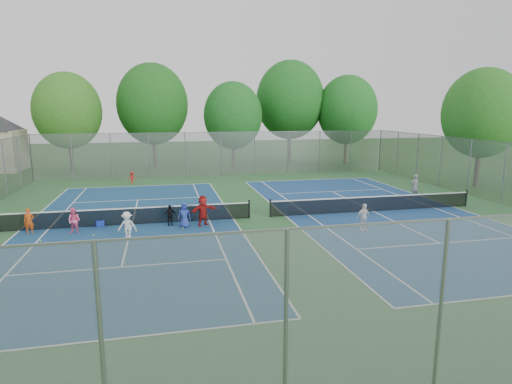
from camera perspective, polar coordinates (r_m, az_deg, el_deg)
The scene contains 37 objects.
ground at distance 24.28m, azimuth 0.51°, elevation -3.45°, with size 120.00×120.00×0.00m, color #214E18.
court_pad at distance 24.28m, azimuth 0.51°, elevation -3.44°, with size 32.00×32.00×0.01m, color #2D6032.
court_left at distance 23.75m, azimuth -16.22°, elevation -4.19°, with size 10.97×23.77×0.01m, color navy.
court_right at distance 26.69m, azimuth 15.33°, elevation -2.49°, with size 10.97×23.77×0.01m, color navy.
net_left at distance 23.65m, azimuth -16.28°, elevation -3.16°, with size 12.87×0.10×0.91m, color black.
net_right at distance 26.59m, azimuth 15.38°, elevation -1.57°, with size 12.87×0.10×0.91m, color black.
fence_north at distance 39.48m, azimuth -4.73°, elevation 5.06°, with size 32.00×0.10×4.00m, color gray.
fence_south at distance 9.60m, azimuth 23.32°, elevation -14.97°, with size 32.00×0.10×4.00m, color gray.
fence_east at distance 31.54m, azimuth 30.17°, elevation 2.11°, with size 32.00×0.10×4.00m, color gray.
tree_nw at distance 45.75m, azimuth -23.82°, elevation 9.87°, with size 6.40×6.40×9.58m.
tree_nl at distance 45.92m, azimuth -13.63°, elevation 11.30°, with size 7.20×7.20×10.69m.
tree_nc at distance 44.51m, azimuth -3.10°, elevation 10.13°, with size 6.00×6.00×8.85m.
tree_nr at distance 49.05m, azimuth 4.57°, elevation 12.12°, with size 7.60×7.60×11.42m.
tree_ne at distance 49.28m, azimuth 12.05°, elevation 10.66°, with size 6.60×6.60×9.77m.
tree_side_e at distance 37.76m, azimuth 27.96°, elevation 9.26°, with size 6.00×6.00×9.20m.
ball_crate at distance 23.92m, azimuth -20.13°, elevation -3.95°, with size 0.39×0.39×0.33m, color #1836B9.
ball_hopper at distance 24.57m, azimuth -9.68°, elevation -2.86°, with size 0.24×0.24×0.48m, color green.
student_a at distance 23.85m, azimuth -28.02°, elevation -3.46°, with size 0.47×0.31×1.28m, color #C44812.
student_b at distance 22.93m, azimuth -23.08°, elevation -3.55°, with size 0.63×0.49×1.30m, color pink.
student_c at distance 20.98m, azimuth -16.79°, elevation -4.34°, with size 0.88×0.50×1.36m, color silver.
student_d at distance 22.98m, azimuth -11.43°, elevation -3.07°, with size 0.65×0.27×1.12m, color black.
student_e at distance 22.43m, azimuth -9.54°, elevation -3.06°, with size 0.65×0.43×1.34m, color #2A3D9C.
student_f at distance 22.60m, azimuth -7.08°, elevation -2.50°, with size 1.51×0.48×1.63m, color #A81918.
child_far_baseline at distance 36.42m, azimuth -16.20°, elevation 1.81°, with size 0.67×0.39×1.04m, color #A71B17.
instructor at distance 31.20m, azimuth 20.40°, elevation 0.69°, with size 0.62×0.41×1.70m, color gray.
teen_court_b at distance 22.21m, azimuth 14.14°, elevation -3.29°, with size 0.83×0.34×1.41m, color silver.
tennis_ball_0 at distance 19.63m, azimuth -4.65°, elevation -6.91°, with size 0.07×0.07×0.07m, color #D7E835.
tennis_ball_1 at distance 22.24m, azimuth -20.85°, elevation -5.47°, with size 0.07×0.07×0.07m, color #CCE234.
tennis_ball_2 at distance 20.95m, azimuth -24.13°, elevation -6.71°, with size 0.07×0.07×0.07m, color #ABCD2F.
tennis_ball_3 at distance 17.58m, azimuth -17.65°, elevation -9.59°, with size 0.07×0.07×0.07m, color #BBD832.
tennis_ball_4 at distance 17.83m, azimuth -17.01°, elevation -9.26°, with size 0.07×0.07×0.07m, color #D8EC36.
tennis_ball_5 at distance 20.54m, azimuth -4.56°, elevation -6.09°, with size 0.07×0.07×0.07m, color gold.
tennis_ball_6 at distance 22.38m, azimuth -17.04°, elevation -5.12°, with size 0.07×0.07×0.07m, color #DBF338.
tennis_ball_7 at distance 22.31m, azimuth -9.71°, elevation -4.83°, with size 0.07×0.07×0.07m, color #B4C52D.
tennis_ball_8 at distance 22.25m, azimuth -15.67°, elevation -5.13°, with size 0.07×0.07×0.07m, color #B8DA32.
tennis_ball_9 at distance 22.30m, azimuth -26.82°, elevation -5.89°, with size 0.07×0.07×0.07m, color #C8DB33.
tennis_ball_10 at distance 17.27m, azimuth -8.00°, elevation -9.53°, with size 0.07×0.07×0.07m, color yellow.
Camera 1 is at (-5.29, -22.91, 6.06)m, focal length 30.00 mm.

